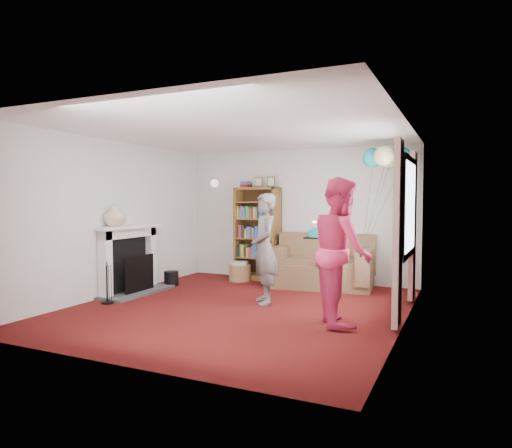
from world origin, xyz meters
The scene contains 16 objects.
ground centered at (0.00, 0.00, 0.00)m, with size 5.00×5.00×0.00m, color #380A08.
wall_back centered at (0.00, 2.51, 1.25)m, with size 4.50×0.02×2.50m, color silver.
wall_left centered at (-2.26, 0.00, 1.25)m, with size 0.02×5.00×2.50m, color silver.
wall_right centered at (2.26, 0.00, 1.25)m, with size 0.02×5.00×2.50m, color silver.
ceiling centered at (0.00, 0.00, 2.50)m, with size 4.50×5.00×0.01m, color white.
fireplace centered at (-2.09, 0.19, 0.51)m, with size 0.55×1.80×1.12m.
window_bay centered at (2.21, 0.60, 1.20)m, with size 0.14×2.02×2.20m.
wall_sconce centered at (-1.75, 2.36, 1.88)m, with size 0.16×0.23×0.16m.
bookcase centered at (-0.74, 2.30, 0.88)m, with size 0.84×0.42×1.99m.
sofa centered at (0.62, 2.07, 0.35)m, with size 1.75×0.93×0.93m.
wicker_basket centered at (-0.97, 1.96, 0.17)m, with size 0.41×0.41×0.37m.
person_striped centered at (0.22, 0.42, 0.82)m, with size 0.60×0.39×1.64m, color black.
person_magenta centered at (1.53, -0.21, 0.91)m, with size 0.88×0.69×1.82m, color #CA2853.
birthday_cake centered at (1.18, 0.03, 1.10)m, with size 0.35×0.35×0.22m.
balloons centered at (1.76, 1.74, 2.22)m, with size 0.76×0.76×1.71m.
mantel_vase centered at (-2.12, -0.15, 1.31)m, with size 0.35×0.35×0.37m, color beige.
Camera 1 is at (2.91, -5.76, 1.54)m, focal length 32.00 mm.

